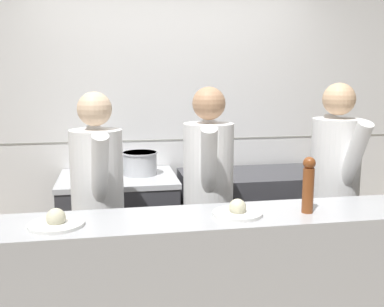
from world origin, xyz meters
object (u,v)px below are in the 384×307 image
at_px(stock_pot, 94,162).
at_px(sauce_pot, 140,163).
at_px(plated_dish_appetiser, 237,211).
at_px(pepper_mill, 308,184).
at_px(plated_dish_main, 56,222).
at_px(oven_range, 119,231).
at_px(chef_line, 334,189).
at_px(chef_head_cook, 98,205).
at_px(chef_sous, 208,196).

xyz_separation_m(stock_pot, sauce_pot, (0.37, 0.03, -0.02)).
distance_m(plated_dish_appetiser, pepper_mill, 0.42).
bearing_deg(sauce_pot, plated_dish_main, -110.47).
xyz_separation_m(stock_pot, plated_dish_main, (-0.14, -1.33, -0.04)).
distance_m(oven_range, pepper_mill, 1.81).
bearing_deg(chef_line, plated_dish_main, -165.47).
distance_m(sauce_pot, chef_line, 1.52).
distance_m(oven_range, chef_head_cook, 0.86).
height_order(sauce_pot, chef_line, chef_line).
xyz_separation_m(plated_dish_main, chef_line, (1.81, 0.59, -0.07)).
distance_m(oven_range, plated_dish_appetiser, 1.55).
height_order(chef_head_cook, chef_line, chef_line).
bearing_deg(pepper_mill, chef_sous, 123.08).
relative_size(sauce_pot, pepper_mill, 0.93).
xyz_separation_m(sauce_pot, plated_dish_main, (-0.51, -1.36, -0.02)).
height_order(oven_range, chef_sous, chef_sous).
height_order(oven_range, plated_dish_appetiser, plated_dish_appetiser).
height_order(pepper_mill, chef_sous, chef_sous).
height_order(plated_dish_appetiser, chef_line, chef_line).
xyz_separation_m(plated_dish_appetiser, pepper_mill, (0.39, -0.02, 0.14)).
xyz_separation_m(oven_range, chef_line, (1.49, -0.74, 0.47)).
distance_m(sauce_pot, plated_dish_main, 1.45).
distance_m(plated_dish_main, plated_dish_appetiser, 0.95).
bearing_deg(stock_pot, plated_dish_appetiser, -58.73).
bearing_deg(chef_sous, plated_dish_main, -133.84).
distance_m(oven_range, chef_line, 1.72).
relative_size(oven_range, chef_head_cook, 0.57).
relative_size(plated_dish_main, chef_line, 0.17).
height_order(stock_pot, sauce_pot, stock_pot).
xyz_separation_m(stock_pot, pepper_mill, (1.19, -1.35, 0.10)).
distance_m(oven_range, plated_dish_main, 1.46).
bearing_deg(chef_head_cook, plated_dish_main, -114.61).
relative_size(oven_range, stock_pot, 3.07).
xyz_separation_m(plated_dish_appetiser, chef_line, (0.87, 0.57, -0.07)).
bearing_deg(chef_head_cook, plated_dish_appetiser, -44.42).
distance_m(stock_pot, chef_head_cook, 0.76).
height_order(plated_dish_main, pepper_mill, pepper_mill).
height_order(oven_range, stock_pot, stock_pot).
relative_size(stock_pot, pepper_mill, 0.97).
relative_size(plated_dish_appetiser, chef_line, 0.16).
bearing_deg(chef_sous, oven_range, 142.33).
xyz_separation_m(pepper_mill, chef_head_cook, (-1.15, 0.61, -0.24)).
relative_size(plated_dish_main, chef_sous, 0.17).
relative_size(stock_pot, chef_head_cook, 0.19).
xyz_separation_m(sauce_pot, chef_line, (1.30, -0.78, -0.09)).
bearing_deg(stock_pot, chef_head_cook, -86.44).
xyz_separation_m(chef_sous, chef_line, (0.89, -0.04, 0.01)).
bearing_deg(oven_range, plated_dish_appetiser, -64.67).
xyz_separation_m(oven_range, plated_dish_appetiser, (0.62, -1.31, 0.54)).
bearing_deg(chef_head_cook, chef_sous, -4.10).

